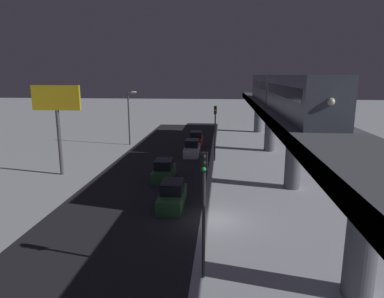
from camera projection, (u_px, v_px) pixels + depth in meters
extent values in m
plane|color=silver|center=(214.00, 220.00, 23.63)|extent=(240.00, 240.00, 0.00)
cube|color=#28282D|center=(123.00, 217.00, 24.20)|extent=(11.00, 91.26, 0.01)
cube|color=slate|center=(321.00, 136.00, 21.75)|extent=(5.00, 91.26, 0.80)
cube|color=#38383D|center=(283.00, 135.00, 21.96)|extent=(0.24, 89.43, 0.80)
cylinder|color=slate|center=(258.00, 116.00, 59.44)|extent=(1.40, 1.40, 5.68)
cylinder|color=slate|center=(270.00, 130.00, 44.64)|extent=(1.40, 1.40, 5.68)
cylinder|color=slate|center=(293.00, 157.00, 29.84)|extent=(1.40, 1.40, 5.68)
cylinder|color=slate|center=(363.00, 238.00, 15.05)|extent=(1.40, 1.40, 5.68)
cube|color=#4C5160|center=(298.00, 95.00, 28.64)|extent=(2.90, 18.00, 3.40)
cube|color=black|center=(298.00, 90.00, 28.55)|extent=(2.94, 16.20, 0.90)
cube|color=#4C5160|center=(269.00, 87.00, 46.74)|extent=(2.90, 18.00, 3.40)
cube|color=black|center=(269.00, 84.00, 46.65)|extent=(2.94, 16.20, 0.90)
sphere|color=white|center=(331.00, 102.00, 19.80)|extent=(0.44, 0.44, 0.44)
cube|color=silver|center=(192.00, 151.00, 42.72)|extent=(1.80, 4.63, 1.10)
cube|color=black|center=(192.00, 143.00, 42.51)|extent=(1.58, 2.22, 0.87)
cube|color=#2D6038|center=(164.00, 174.00, 32.74)|extent=(1.80, 4.27, 1.10)
cube|color=black|center=(164.00, 164.00, 32.53)|extent=(1.58, 2.05, 0.87)
cube|color=#2D6038|center=(172.00, 199.00, 26.14)|extent=(1.80, 4.57, 1.10)
cube|color=black|center=(172.00, 187.00, 25.93)|extent=(1.58, 2.19, 0.87)
cube|color=#A51E1E|center=(196.00, 141.00, 48.84)|extent=(1.80, 4.24, 1.10)
cube|color=black|center=(196.00, 134.00, 48.63)|extent=(1.58, 2.04, 0.87)
cylinder|color=#2D2D2D|center=(204.00, 226.00, 16.40)|extent=(0.16, 0.16, 5.50)
cube|color=black|center=(204.00, 162.00, 15.71)|extent=(0.32, 0.32, 0.90)
sphere|color=black|center=(204.00, 156.00, 15.47)|extent=(0.20, 0.20, 0.20)
sphere|color=black|center=(204.00, 163.00, 15.54)|extent=(0.20, 0.20, 0.20)
sphere|color=#19E53F|center=(204.00, 169.00, 15.60)|extent=(0.20, 0.20, 0.20)
cylinder|color=#2D2D2D|center=(215.00, 138.00, 39.42)|extent=(0.16, 0.16, 5.50)
cube|color=black|center=(215.00, 110.00, 38.73)|extent=(0.32, 0.32, 0.90)
sphere|color=black|center=(215.00, 108.00, 38.50)|extent=(0.20, 0.20, 0.20)
sphere|color=yellow|center=(215.00, 110.00, 38.56)|extent=(0.20, 0.20, 0.20)
sphere|color=black|center=(215.00, 113.00, 38.62)|extent=(0.20, 0.20, 0.20)
cylinder|color=#4C4C51|center=(60.00, 143.00, 33.85)|extent=(0.36, 0.36, 6.50)
cube|color=yellow|center=(56.00, 98.00, 32.90)|extent=(4.80, 0.30, 2.40)
cylinder|color=#38383D|center=(129.00, 119.00, 48.27)|extent=(0.20, 0.20, 7.50)
ellipsoid|color=#F4E5B2|center=(133.00, 92.00, 47.40)|extent=(0.90, 0.44, 0.30)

